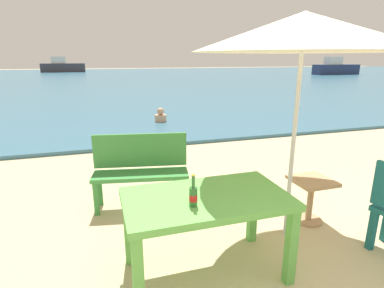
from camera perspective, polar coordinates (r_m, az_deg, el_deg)
sea_water at (r=31.47m, az=-13.99°, el=11.92°), size 120.00×50.00×0.08m
picnic_table_green at (r=2.68m, az=2.67°, el=-11.71°), size 1.40×0.80×0.76m
beer_bottle_amber at (r=2.43m, az=0.23°, el=-9.47°), size 0.07×0.07×0.26m
patio_umbrella at (r=3.20m, az=20.08°, el=18.98°), size 2.10×2.10×2.30m
side_table_wood at (r=3.88m, az=21.25°, el=-8.68°), size 0.44×0.44×0.54m
bench_green_left at (r=4.01m, az=-9.52°, el=-4.12°), size 1.25×0.57×0.95m
swimmer_person at (r=9.07m, az=-5.87°, el=5.19°), size 0.34×0.34×0.41m
boat_cargo_ship at (r=45.12m, az=-22.94°, el=13.14°), size 5.45×1.49×1.98m
boat_ferry at (r=39.19m, az=25.15°, el=12.67°), size 5.34×1.46×1.94m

